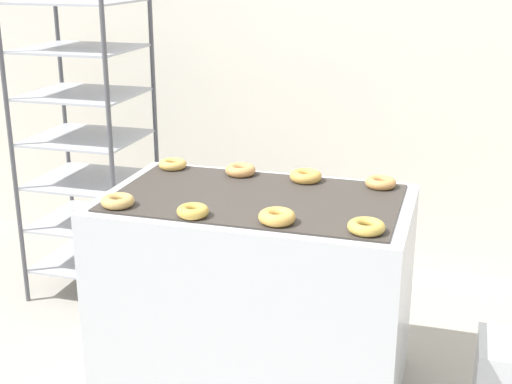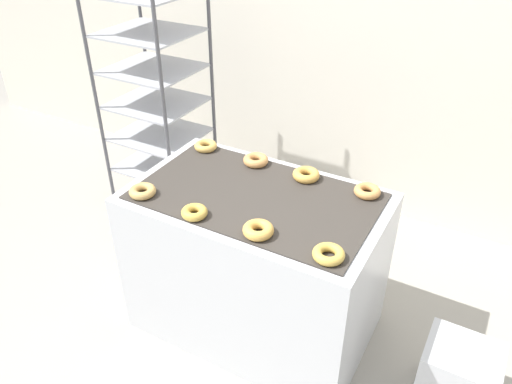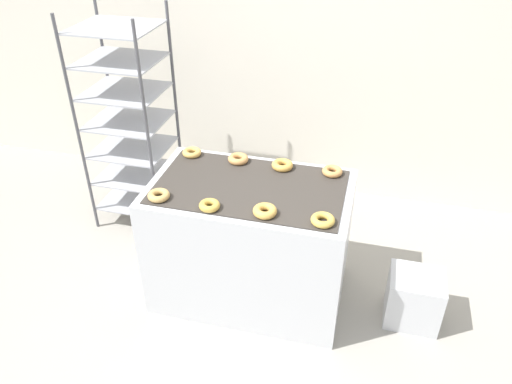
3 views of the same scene
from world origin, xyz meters
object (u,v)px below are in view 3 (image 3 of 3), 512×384
at_px(donut_near_left, 159,195).
at_px(donut_far_left, 192,152).
at_px(fryer_machine, 250,242).
at_px(donut_near_midleft, 209,205).
at_px(baking_rack_cart, 129,121).
at_px(glaze_bin, 414,298).
at_px(donut_far_right, 332,171).
at_px(donut_near_midright, 265,211).
at_px(donut_far_midleft, 238,159).
at_px(donut_near_right, 323,220).
at_px(donut_far_midright, 282,165).

xyz_separation_m(donut_near_left, donut_far_left, (0.00, 0.55, -0.00)).
distance_m(fryer_machine, donut_near_midleft, 0.57).
relative_size(baking_rack_cart, donut_near_midleft, 14.10).
height_order(glaze_bin, donut_near_midleft, donut_near_midleft).
bearing_deg(donut_far_right, baking_rack_cart, 166.18).
xyz_separation_m(fryer_machine, donut_near_midright, (0.16, -0.27, 0.46)).
height_order(glaze_bin, donut_far_left, donut_far_left).
bearing_deg(glaze_bin, donut_near_midleft, -166.65).
xyz_separation_m(baking_rack_cart, donut_far_midleft, (1.00, -0.40, 0.02)).
relative_size(donut_near_left, donut_near_right, 0.98).
bearing_deg(donut_near_left, baking_rack_cart, 125.29).
xyz_separation_m(donut_far_left, donut_far_midleft, (0.33, -0.01, 0.00)).
xyz_separation_m(baking_rack_cart, donut_near_midright, (1.31, -0.94, 0.02)).
distance_m(donut_near_midright, donut_far_midleft, 0.63).
relative_size(fryer_machine, baking_rack_cart, 0.73).
height_order(donut_near_right, donut_far_midright, donut_far_midright).
relative_size(donut_far_midright, donut_far_right, 1.07).
relative_size(donut_near_midleft, donut_far_midleft, 0.90).
bearing_deg(donut_far_right, donut_far_midleft, 179.70).
xyz_separation_m(donut_near_midright, donut_far_midright, (-0.01, 0.53, -0.00)).
relative_size(baking_rack_cart, glaze_bin, 4.77).
xyz_separation_m(fryer_machine, donut_far_right, (0.47, 0.27, 0.46)).
xyz_separation_m(fryer_machine, glaze_bin, (1.10, 0.01, -0.26)).
bearing_deg(donut_near_right, donut_near_left, 179.96).
bearing_deg(donut_far_left, donut_near_midleft, -60.56).
bearing_deg(baking_rack_cart, donut_far_left, -30.21).
bearing_deg(donut_far_midleft, donut_near_left, -121.75).
bearing_deg(glaze_bin, fryer_machine, -179.45).
bearing_deg(donut_far_midleft, baking_rack_cart, 158.32).
bearing_deg(baking_rack_cart, donut_near_midright, -35.57).
relative_size(fryer_machine, donut_far_left, 9.72).
height_order(donut_near_right, donut_far_midleft, donut_far_midleft).
bearing_deg(baking_rack_cart, donut_near_right, -29.75).
relative_size(baking_rack_cart, donut_far_right, 13.23).
bearing_deg(donut_far_midleft, fryer_machine, -60.65).
relative_size(fryer_machine, donut_near_left, 9.52).
bearing_deg(donut_near_midleft, donut_near_right, 1.99).
bearing_deg(glaze_bin, donut_near_midright, -163.55).
xyz_separation_m(donut_near_midleft, donut_near_midright, (0.32, 0.02, 0.00)).
distance_m(donut_near_left, donut_near_midleft, 0.33).
bearing_deg(donut_far_left, donut_far_midleft, -1.58).
bearing_deg(donut_near_left, donut_far_midright, 39.85).
xyz_separation_m(donut_far_midleft, donut_far_right, (0.63, -0.00, -0.00)).
relative_size(fryer_machine, donut_near_midright, 9.10).
relative_size(glaze_bin, donut_far_midleft, 2.65).
bearing_deg(donut_near_left, fryer_machine, 28.44).
height_order(donut_near_midleft, donut_far_midleft, donut_far_midleft).
bearing_deg(donut_far_left, glaze_bin, -9.83).
distance_m(donut_near_right, donut_far_midleft, 0.84).
bearing_deg(glaze_bin, donut_far_midleft, 168.04).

